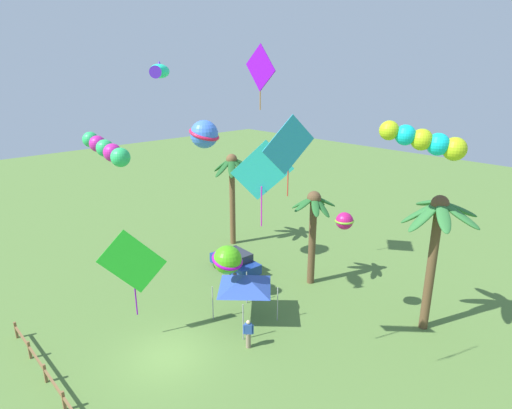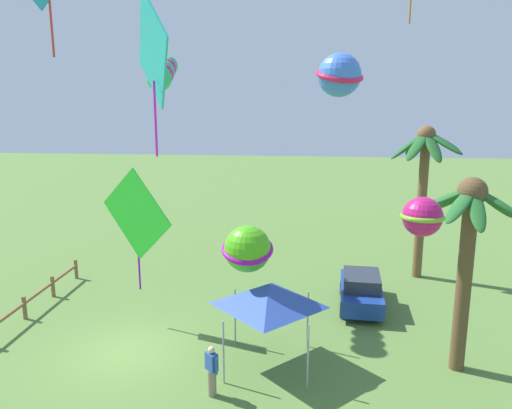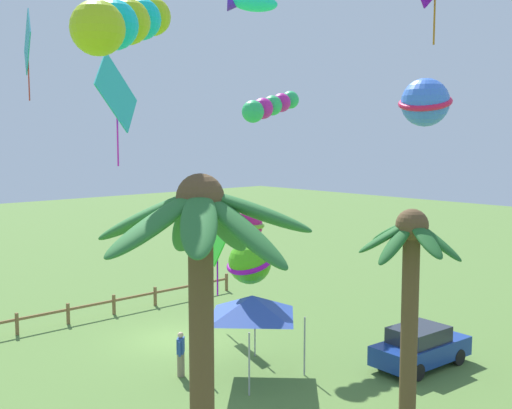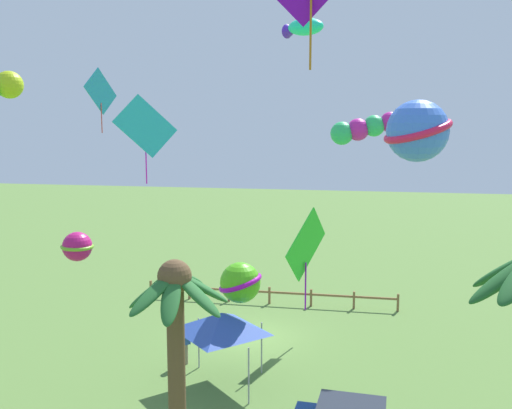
% 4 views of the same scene
% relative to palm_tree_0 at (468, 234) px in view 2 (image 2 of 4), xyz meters
% --- Properties ---
extents(ground_plane, '(120.00, 120.00, 0.00)m').
position_rel_palm_tree_0_xyz_m(ground_plane, '(0.12, -11.21, -4.59)').
color(ground_plane, '#567A38').
extents(palm_tree_0, '(2.83, 3.07, 6.40)m').
position_rel_palm_tree_0_xyz_m(palm_tree_0, '(0.00, 0.00, 0.00)').
color(palm_tree_0, brown).
rests_on(palm_tree_0, ground).
extents(palm_tree_2, '(3.43, 3.51, 7.48)m').
position_rel_palm_tree_0_xyz_m(palm_tree_2, '(-8.71, 0.59, 0.98)').
color(palm_tree_2, brown).
rests_on(palm_tree_2, ground).
extents(parked_car_0, '(4.00, 1.96, 1.51)m').
position_rel_palm_tree_0_xyz_m(parked_car_0, '(-4.71, -2.63, -3.84)').
color(parked_car_0, navy).
rests_on(parked_car_0, ground).
extents(spectator_0, '(0.43, 0.43, 1.59)m').
position_rel_palm_tree_0_xyz_m(spectator_0, '(2.31, -7.75, -3.77)').
color(spectator_0, gray).
rests_on(spectator_0, ground).
extents(festival_tent, '(2.86, 2.86, 2.85)m').
position_rel_palm_tree_0_xyz_m(festival_tent, '(0.33, -6.20, -2.12)').
color(festival_tent, '#9E9EA3').
rests_on(festival_tent, ground).
extents(kite_diamond_0, '(2.33, 1.39, 3.70)m').
position_rel_palm_tree_0_xyz_m(kite_diamond_0, '(4.11, -8.60, 5.15)').
color(kite_diamond_0, '#27B9B7').
extents(kite_diamond_1, '(1.51, 3.12, 4.76)m').
position_rel_palm_tree_0_xyz_m(kite_diamond_1, '(-2.31, -11.45, -0.19)').
color(kite_diamond_1, green).
extents(kite_tube_2, '(3.57, 1.25, 1.54)m').
position_rel_palm_tree_0_xyz_m(kite_tube_2, '(-5.00, -10.95, 5.17)').
color(kite_tube_2, '#2CC162').
extents(kite_ball_3, '(2.62, 2.64, 1.83)m').
position_rel_palm_tree_0_xyz_m(kite_ball_3, '(-6.31, -3.75, 5.09)').
color(kite_ball_3, '#4176EA').
extents(kite_ball_5, '(1.82, 1.85, 1.57)m').
position_rel_palm_tree_0_xyz_m(kite_ball_5, '(-0.23, -6.96, -0.75)').
color(kite_ball_5, '#4BB618').
extents(kite_ball_8, '(1.09, 1.08, 0.93)m').
position_rel_palm_tree_0_xyz_m(kite_ball_8, '(4.01, -2.38, 1.48)').
color(kite_ball_8, '#BA1768').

